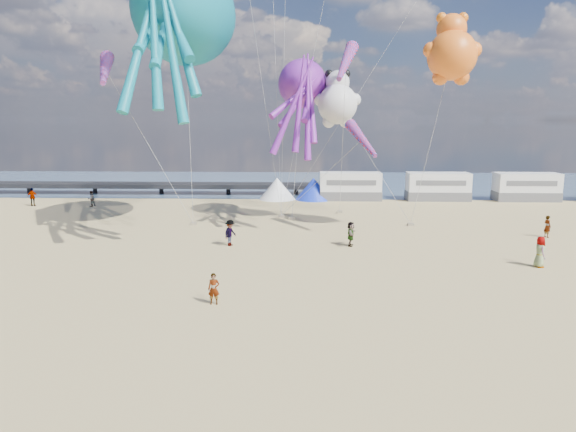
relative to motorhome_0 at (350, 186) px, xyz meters
The scene contains 27 objects.
ground 40.48m from the motorhome_0, 98.53° to the right, with size 120.00×120.00×0.00m, color tan.
water 16.22m from the motorhome_0, 111.80° to the left, with size 120.00×120.00×0.00m, color #3B5471.
pier 34.24m from the motorhome_0, behind, with size 60.00×3.00×0.50m, color black.
motorhome_0 is the anchor object (origin of this frame).
motorhome_1 9.50m from the motorhome_0, ahead, with size 6.60×2.50×3.00m, color silver.
motorhome_2 19.00m from the motorhome_0, ahead, with size 6.60×2.50×3.00m, color silver.
tent_white 8.01m from the motorhome_0, behind, with size 4.00×4.00×2.40m, color white.
tent_blue 4.01m from the motorhome_0, behind, with size 4.00×4.00×2.40m, color #1933CC.
standing_person 34.14m from the motorhome_0, 105.60° to the right, with size 0.55×0.36×1.50m, color tan.
beachgoer_0 27.51m from the motorhome_0, 70.91° to the right, with size 0.67×0.44×1.85m, color #7F6659.
beachgoer_1 27.04m from the motorhome_0, 168.31° to the right, with size 0.78×0.51×1.59m, color #7F6659.
beachgoer_2 23.62m from the motorhome_0, 115.25° to the right, with size 0.88×0.69×1.82m, color #7F6659.
beachgoer_3 32.98m from the motorhome_0, behind, with size 1.19×0.69×1.85m, color #7F6659.
beachgoer_4 21.24m from the motorhome_0, 94.68° to the right, with size 1.00×0.42×1.70m, color #7F6659.
beachgoer_5 22.25m from the motorhome_0, 53.93° to the right, with size 1.53×0.49×1.65m, color #7F6659.
sandbag_a 20.26m from the motorhome_0, 134.60° to the right, with size 0.50×0.35×0.22m, color gray.
sandbag_b 13.18m from the motorhome_0, 117.58° to the right, with size 0.50×0.35×0.22m, color gray.
sandbag_c 14.68m from the motorhome_0, 74.89° to the right, with size 0.50×0.35×0.22m, color gray.
sandbag_d 8.61m from the motorhome_0, 101.28° to the right, with size 0.50×0.35×0.22m, color gray.
sandbag_e 12.85m from the motorhome_0, 123.47° to the right, with size 0.50×0.35×0.22m, color gray.
kite_octopus_teal 25.82m from the motorhome_0, 131.57° to the right, with size 5.31×12.38×14.15m, color #0E778A, non-canonical shape.
kite_octopus_purple 16.35m from the motorhome_0, 113.82° to the right, with size 3.89×9.08×10.38m, color #761F96, non-canonical shape.
kite_panda 15.97m from the motorhome_0, 99.92° to the right, with size 3.89×3.66×5.49m, color silver, non-canonical shape.
kite_teddy_orange 22.00m from the motorhome_0, 73.28° to the right, with size 4.22×3.97×5.95m, color orange, non-canonical shape.
windsock_left 28.34m from the motorhome_0, 138.61° to the right, with size 1.10×7.04×7.04m, color red, non-canonical shape.
windsock_mid 21.05m from the motorhome_0, 96.57° to the right, with size 1.00×6.71×6.71m, color red, non-canonical shape.
windsock_right 18.21m from the motorhome_0, 92.34° to the right, with size 0.90×4.63×4.63m, color red, non-canonical shape.
Camera 1 is at (1.11, -15.86, 8.57)m, focal length 32.00 mm.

